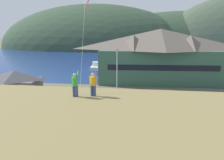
# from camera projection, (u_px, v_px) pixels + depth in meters

# --- Properties ---
(ground_plane) EXTENTS (600.00, 600.00, 0.00)m
(ground_plane) POSITION_uv_depth(u_px,v_px,m) (91.00, 125.00, 23.20)
(ground_plane) COLOR #66604C
(parking_lot_pad) EXTENTS (40.00, 20.00, 0.10)m
(parking_lot_pad) POSITION_uv_depth(u_px,v_px,m) (99.00, 108.00, 28.01)
(parking_lot_pad) COLOR slate
(parking_lot_pad) RESTS_ON ground
(bay_water) EXTENTS (360.00, 84.00, 0.03)m
(bay_water) POSITION_uv_depth(u_px,v_px,m) (124.00, 59.00, 81.06)
(bay_water) COLOR navy
(bay_water) RESTS_ON ground
(far_hill_west_ridge) EXTENTS (131.61, 70.44, 57.74)m
(far_hill_west_ridge) POSITION_uv_depth(u_px,v_px,m) (93.00, 47.00, 140.02)
(far_hill_west_ridge) COLOR #334733
(far_hill_west_ridge) RESTS_ON ground
(far_hill_east_peak) EXTENTS (126.14, 44.58, 48.07)m
(far_hill_east_peak) POSITION_uv_depth(u_px,v_px,m) (180.00, 48.00, 134.65)
(far_hill_east_peak) COLOR #334733
(far_hill_east_peak) RESTS_ON ground
(harbor_lodge) EXTENTS (27.30, 11.93, 11.23)m
(harbor_lodge) POSITION_uv_depth(u_px,v_px,m) (160.00, 54.00, 42.20)
(harbor_lodge) COLOR #38604C
(harbor_lodge) RESTS_ON ground
(storage_shed_near_lot) EXTENTS (7.98, 4.92, 4.72)m
(storage_shed_near_lot) POSITION_uv_depth(u_px,v_px,m) (16.00, 85.00, 31.46)
(storage_shed_near_lot) COLOR #756B5B
(storage_shed_near_lot) RESTS_ON ground
(wharf_dock) EXTENTS (3.20, 11.97, 0.70)m
(wharf_dock) POSITION_uv_depth(u_px,v_px,m) (107.00, 69.00, 56.51)
(wharf_dock) COLOR #70604C
(wharf_dock) RESTS_ON ground
(moored_boat_wharfside) EXTENTS (2.91, 7.48, 2.16)m
(moored_boat_wharfside) POSITION_uv_depth(u_px,v_px,m) (96.00, 67.00, 58.13)
(moored_boat_wharfside) COLOR silver
(moored_boat_wharfside) RESTS_ON ground
(parked_car_back_row_right) EXTENTS (4.34, 2.34, 1.82)m
(parked_car_back_row_right) POSITION_uv_depth(u_px,v_px,m) (210.00, 104.00, 26.86)
(parked_car_back_row_right) COLOR slate
(parked_car_back_row_right) RESTS_ON parking_lot_pad
(parked_car_front_row_silver) EXTENTS (4.31, 2.28, 1.82)m
(parked_car_front_row_silver) POSITION_uv_depth(u_px,v_px,m) (203.00, 121.00, 21.78)
(parked_car_front_row_silver) COLOR #9EA3A8
(parked_car_front_row_silver) RESTS_ON parking_lot_pad
(parked_car_mid_row_far) EXTENTS (4.36, 2.38, 1.82)m
(parked_car_mid_row_far) POSITION_uv_depth(u_px,v_px,m) (83.00, 116.00, 22.98)
(parked_car_mid_row_far) COLOR silver
(parked_car_mid_row_far) RESTS_ON parking_lot_pad
(parked_car_lone_by_shed) EXTENTS (4.29, 2.24, 1.82)m
(parked_car_lone_by_shed) POSITION_uv_depth(u_px,v_px,m) (45.00, 96.00, 30.09)
(parked_car_lone_by_shed) COLOR navy
(parked_car_lone_by_shed) RESTS_ON parking_lot_pad
(parked_car_front_row_red) EXTENTS (4.35, 2.37, 1.82)m
(parked_car_front_row_red) POSITION_uv_depth(u_px,v_px,m) (126.00, 100.00, 28.44)
(parked_car_front_row_red) COLOR #9EA3A8
(parked_car_front_row_red) RESTS_ON parking_lot_pad
(parked_car_mid_row_near) EXTENTS (4.35, 2.36, 1.82)m
(parked_car_mid_row_near) POSITION_uv_depth(u_px,v_px,m) (46.00, 111.00, 24.39)
(parked_car_mid_row_near) COLOR navy
(parked_car_mid_row_near) RESTS_ON parking_lot_pad
(parking_light_pole) EXTENTS (0.24, 0.78, 7.80)m
(parking_light_pole) POSITION_uv_depth(u_px,v_px,m) (117.00, 70.00, 32.06)
(parking_light_pole) COLOR #ADADB2
(parking_light_pole) RESTS_ON parking_lot_pad
(person_kite_flyer) EXTENTS (0.51, 0.66, 1.86)m
(person_kite_flyer) POSITION_uv_depth(u_px,v_px,m) (75.00, 84.00, 14.34)
(person_kite_flyer) COLOR #384770
(person_kite_flyer) RESTS_ON grassy_hill_foreground
(person_companion) EXTENTS (0.55, 0.40, 1.74)m
(person_companion) POSITION_uv_depth(u_px,v_px,m) (93.00, 84.00, 14.46)
(person_companion) COLOR #384770
(person_companion) RESTS_ON grassy_hill_foreground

